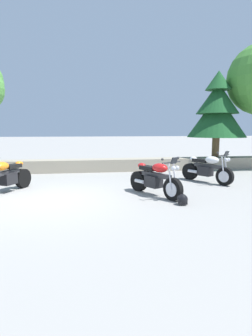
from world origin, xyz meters
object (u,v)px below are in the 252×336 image
at_px(motorcycle_orange_near_left, 6,177).
at_px(pine_tree_mid_right, 217,110).
at_px(motorcycle_red_centre, 155,179).
at_px(motorcycle_white_far_right, 207,169).
at_px(rider_helmet, 182,200).

xyz_separation_m(motorcycle_orange_near_left, pine_tree_mid_right, (8.64, 4.00, 2.34)).
xyz_separation_m(motorcycle_red_centre, motorcycle_white_far_right, (2.33, 1.62, 0.00)).
bearing_deg(motorcycle_red_centre, motorcycle_orange_near_left, 167.03).
height_order(motorcycle_orange_near_left, motorcycle_red_centre, same).
relative_size(motorcycle_orange_near_left, rider_helmet, 6.87).
xyz_separation_m(motorcycle_white_far_right, rider_helmet, (-1.88, -2.68, -0.35)).
distance_m(motorcycle_orange_near_left, motorcycle_white_far_right, 6.71).
distance_m(rider_helmet, pine_tree_mid_right, 7.66).
distance_m(motorcycle_orange_near_left, pine_tree_mid_right, 9.81).
relative_size(motorcycle_white_far_right, pine_tree_mid_right, 0.45).
distance_m(motorcycle_white_far_right, pine_tree_mid_right, 4.56).
distance_m(motorcycle_white_far_right, rider_helmet, 3.29).
bearing_deg(pine_tree_mid_right, rider_helmet, -122.41).
bearing_deg(motorcycle_white_far_right, motorcycle_red_centre, -145.10).
distance_m(motorcycle_red_centre, rider_helmet, 1.20).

